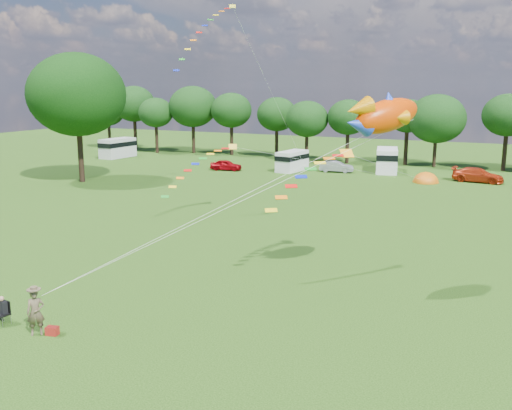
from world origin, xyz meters
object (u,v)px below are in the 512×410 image
at_px(campervan_b, 292,160).
at_px(kite_flyer, 36,312).
at_px(car_a, 226,165).
at_px(campervan_a, 118,147).
at_px(camp_chair, 3,307).
at_px(fish_kite, 382,116).
at_px(car_b, 336,167).
at_px(big_tree, 77,95).
at_px(car_c, 478,175).
at_px(tent_orange, 426,182).
at_px(campervan_c, 387,159).

distance_m(campervan_b, kite_flyer, 47.27).
distance_m(car_a, campervan_a, 20.11).
relative_size(campervan_a, kite_flyer, 2.90).
bearing_deg(car_a, camp_chair, -174.14).
height_order(campervan_b, camp_chair, campervan_b).
height_order(campervan_a, fish_kite, fish_kite).
height_order(car_b, kite_flyer, kite_flyer).
bearing_deg(big_tree, campervan_b, 44.44).
bearing_deg(campervan_a, campervan_b, -89.61).
xyz_separation_m(car_b, car_c, (15.52, -0.29, 0.11)).
height_order(car_c, camp_chair, car_c).
distance_m(car_c, fish_kite, 37.70).
distance_m(campervan_a, tent_orange, 42.76).
distance_m(car_b, fish_kite, 40.43).
bearing_deg(car_c, campervan_a, 94.58).
bearing_deg(big_tree, campervan_c, 37.25).
height_order(car_b, car_c, car_c).
relative_size(car_a, kite_flyer, 1.99).
height_order(car_b, campervan_c, campervan_c).
distance_m(car_c, kite_flyer, 49.34).
height_order(car_a, car_b, car_b).
xyz_separation_m(car_b, camp_chair, (0.69, -47.79, 0.12)).
height_order(big_tree, car_a, big_tree).
distance_m(campervan_a, kite_flyer, 59.18).
distance_m(car_b, campervan_b, 5.26).
distance_m(car_a, fish_kite, 42.78).
relative_size(car_c, camp_chair, 3.92).
xyz_separation_m(big_tree, campervan_c, (27.36, 20.81, -7.54)).
bearing_deg(tent_orange, car_c, 27.26).
relative_size(campervan_a, tent_orange, 1.87).
height_order(car_a, campervan_b, campervan_b).
distance_m(camp_chair, fish_kite, 18.68).
relative_size(big_tree, car_b, 3.65).
xyz_separation_m(car_c, campervan_b, (-20.57, -1.02, 0.52)).
bearing_deg(campervan_c, big_tree, 114.26).
distance_m(kite_flyer, camp_chair, 2.06).
bearing_deg(car_b, camp_chair, 171.71).
bearing_deg(car_b, campervan_a, 80.92).
height_order(kite_flyer, camp_chair, kite_flyer).
relative_size(car_b, camp_chair, 2.86).
bearing_deg(car_c, big_tree, 120.16).
bearing_deg(campervan_b, big_tree, 140.81).
height_order(camp_chair, fish_kite, fish_kite).
bearing_deg(campervan_a, car_b, -86.83).
distance_m(tent_orange, kite_flyer, 45.84).
relative_size(big_tree, campervan_a, 2.38).
bearing_deg(campervan_a, campervan_c, -82.60).
xyz_separation_m(campervan_c, kite_flyer, (-2.50, -50.70, -0.52)).
distance_m(car_b, camp_chair, 47.80).
bearing_deg(car_c, campervan_c, 78.40).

